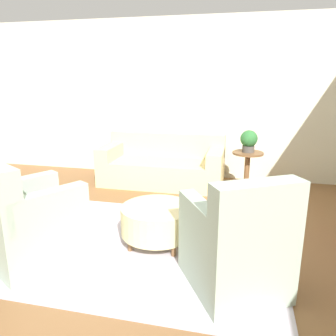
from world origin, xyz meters
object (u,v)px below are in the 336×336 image
object	(u,v)px
armchair_right	(237,247)
ottoman_table	(157,220)
couch	(163,166)
side_table	(247,167)
potted_plant_on_side_table	(249,140)
armchair_left	(28,224)

from	to	relation	value
armchair_right	ottoman_table	size ratio (longest dim) A/B	1.37
couch	armchair_right	bearing A→B (deg)	-64.43
side_table	potted_plant_on_side_table	xyz separation A→B (m)	(0.00, 0.00, 0.41)
armchair_left	couch	bearing A→B (deg)	76.64
side_table	potted_plant_on_side_table	size ratio (longest dim) A/B	2.04
ottoman_table	side_table	bearing A→B (deg)	62.78
ottoman_table	side_table	distance (m)	2.08
armchair_right	potted_plant_on_side_table	world-z (taller)	armchair_right
armchair_right	ottoman_table	bearing A→B (deg)	143.67
couch	ottoman_table	world-z (taller)	couch
side_table	potted_plant_on_side_table	world-z (taller)	potted_plant_on_side_table
ottoman_table	armchair_left	bearing A→B (deg)	-150.57
ottoman_table	armchair_right	bearing A→B (deg)	-36.33
side_table	armchair_right	bearing A→B (deg)	-91.97
armchair_left	armchair_right	xyz separation A→B (m)	(1.99, 0.00, 0.00)
ottoman_table	potted_plant_on_side_table	bearing A→B (deg)	62.78
armchair_right	ottoman_table	world-z (taller)	armchair_right
side_table	ottoman_table	bearing A→B (deg)	-117.22
couch	potted_plant_on_side_table	distance (m)	1.55
armchair_right	side_table	world-z (taller)	armchair_right
side_table	armchair_left	bearing A→B (deg)	-129.92
couch	ottoman_table	distance (m)	2.20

